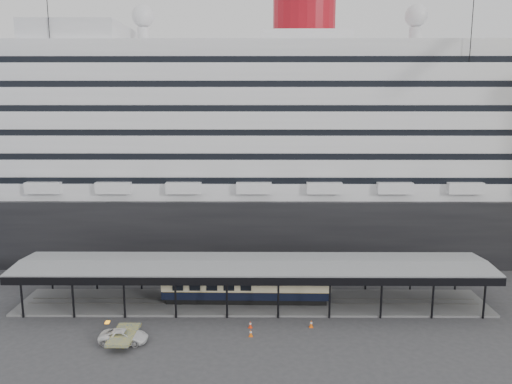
# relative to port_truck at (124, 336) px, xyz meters

# --- Properties ---
(ground) EXTENTS (200.00, 200.00, 0.00)m
(ground) POSITION_rel_port_truck_xyz_m (12.99, 5.07, -0.68)
(ground) COLOR #353537
(ground) RESTS_ON ground
(cruise_ship) EXTENTS (130.00, 30.00, 43.90)m
(cruise_ship) POSITION_rel_port_truck_xyz_m (13.03, 37.07, 17.67)
(cruise_ship) COLOR black
(cruise_ship) RESTS_ON ground
(platform_canopy) EXTENTS (56.00, 9.18, 5.30)m
(platform_canopy) POSITION_rel_port_truck_xyz_m (12.99, 10.07, 1.69)
(platform_canopy) COLOR slate
(platform_canopy) RESTS_ON ground
(port_truck) EXTENTS (4.91, 2.35, 1.35)m
(port_truck) POSITION_rel_port_truck_xyz_m (0.00, 0.00, 0.00)
(port_truck) COLOR white
(port_truck) RESTS_ON ground
(pullman_carriage) EXTENTS (20.13, 2.93, 19.73)m
(pullman_carriage) POSITION_rel_port_truck_xyz_m (12.16, 10.07, 1.74)
(pullman_carriage) COLOR black
(pullman_carriage) RESTS_ON ground
(traffic_cone_left) EXTENTS (0.52, 0.52, 0.78)m
(traffic_cone_left) POSITION_rel_port_truck_xyz_m (12.77, 3.45, -0.29)
(traffic_cone_left) COLOR #F0350D
(traffic_cone_left) RESTS_ON ground
(traffic_cone_mid) EXTENTS (0.41, 0.41, 0.78)m
(traffic_cone_mid) POSITION_rel_port_truck_xyz_m (12.85, 1.44, -0.29)
(traffic_cone_mid) COLOR orange
(traffic_cone_mid) RESTS_ON ground
(traffic_cone_right) EXTENTS (0.44, 0.44, 0.83)m
(traffic_cone_right) POSITION_rel_port_truck_xyz_m (19.35, 3.61, -0.26)
(traffic_cone_right) COLOR #FB5F0D
(traffic_cone_right) RESTS_ON ground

